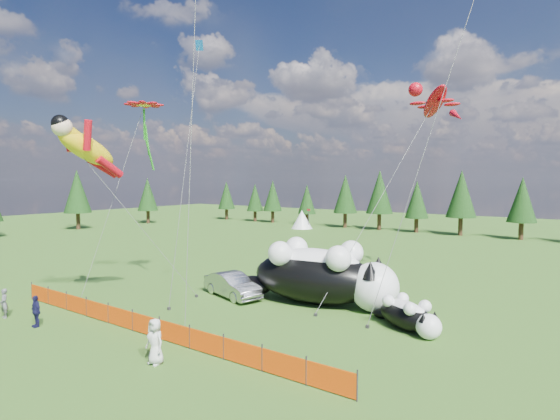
# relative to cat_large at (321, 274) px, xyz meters

# --- Properties ---
(ground) EXTENTS (160.00, 160.00, 0.00)m
(ground) POSITION_rel_cat_large_xyz_m (-4.31, -6.43, -1.80)
(ground) COLOR #153509
(ground) RESTS_ON ground
(safety_fence) EXTENTS (22.06, 0.06, 1.10)m
(safety_fence) POSITION_rel_cat_large_xyz_m (-4.31, -9.43, -1.30)
(safety_fence) COLOR #262626
(safety_fence) RESTS_ON ground
(tree_line) EXTENTS (90.00, 4.00, 8.00)m
(tree_line) POSITION_rel_cat_large_xyz_m (-4.31, 38.57, 2.20)
(tree_line) COLOR black
(tree_line) RESTS_ON ground
(festival_tents) EXTENTS (50.00, 3.20, 2.80)m
(festival_tents) POSITION_rel_cat_large_xyz_m (6.69, 33.57, -0.40)
(festival_tents) COLOR white
(festival_tents) RESTS_ON ground
(cat_large) EXTENTS (10.48, 4.62, 3.79)m
(cat_large) POSITION_rel_cat_large_xyz_m (0.00, 0.00, 0.00)
(cat_large) COLOR black
(cat_large) RESTS_ON ground
(cat_small) EXTENTS (4.10, 2.98, 1.61)m
(cat_small) POSITION_rel_cat_large_xyz_m (5.79, -1.55, -1.03)
(cat_small) COLOR black
(cat_small) RESTS_ON ground
(car) EXTENTS (4.89, 2.86, 1.52)m
(car) POSITION_rel_cat_large_xyz_m (-5.40, -1.87, -1.04)
(car) COLOR #A7A7AB
(car) RESTS_ON ground
(spectator_a) EXTENTS (0.60, 0.42, 1.59)m
(spectator_a) POSITION_rel_cat_large_xyz_m (-12.73, -12.09, -1.01)
(spectator_a) COLOR #5C5C61
(spectator_a) RESTS_ON ground
(spectator_c) EXTENTS (0.99, 0.58, 1.61)m
(spectator_c) POSITION_rel_cat_large_xyz_m (-9.84, -11.84, -0.99)
(spectator_c) COLOR #16163E
(spectator_c) RESTS_ON ground
(spectator_e) EXTENTS (0.93, 0.62, 1.86)m
(spectator_e) POSITION_rel_cat_large_xyz_m (-1.30, -11.32, -0.87)
(spectator_e) COLOR silver
(spectator_e) RESTS_ON ground
(superhero_kite) EXTENTS (4.96, 7.67, 11.94)m
(superhero_kite) POSITION_rel_cat_large_xyz_m (-10.10, -8.64, 7.37)
(superhero_kite) COLOR yellow
(superhero_kite) RESTS_ON ground
(gecko_kite) EXTENTS (6.28, 13.00, 16.07)m
(gecko_kite) POSITION_rel_cat_large_xyz_m (4.35, 7.36, 10.76)
(gecko_kite) COLOR red
(gecko_kite) RESTS_ON ground
(flower_kite) EXTENTS (2.64, 5.80, 12.93)m
(flower_kite) POSITION_rel_cat_large_xyz_m (-10.87, -4.14, 10.32)
(flower_kite) COLOR red
(flower_kite) RESTS_ON ground
(diamond_kite_a) EXTENTS (2.51, 5.08, 17.21)m
(diamond_kite_a) POSITION_rel_cat_large_xyz_m (-8.41, -1.72, 13.33)
(diamond_kite_a) COLOR #0B5AAA
(diamond_kite_a) RESTS_ON ground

